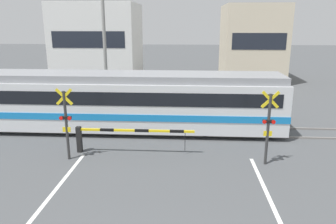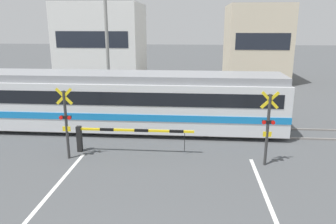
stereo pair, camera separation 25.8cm
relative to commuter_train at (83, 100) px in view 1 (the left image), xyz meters
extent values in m
cube|color=gray|center=(4.49, -0.72, -1.56)|extent=(50.00, 0.10, 0.08)
cube|color=gray|center=(4.49, 0.72, -1.56)|extent=(50.00, 0.10, 0.08)
cube|color=silver|center=(0.00, 0.00, -0.18)|extent=(20.11, 2.64, 2.38)
cube|color=gray|center=(0.00, 0.00, 1.20)|extent=(19.90, 2.32, 0.36)
cube|color=#197AC6|center=(0.00, 0.00, -0.53)|extent=(20.13, 2.69, 0.32)
cube|color=black|center=(0.00, 0.00, 0.36)|extent=(19.30, 2.68, 0.64)
cylinder|color=black|center=(6.23, -0.72, -1.22)|extent=(0.76, 0.12, 0.76)
cylinder|color=black|center=(6.23, 0.72, -1.22)|extent=(0.76, 0.12, 0.76)
cube|color=black|center=(0.75, -3.05, -1.03)|extent=(0.20, 0.20, 1.13)
cube|color=yellow|center=(3.20, -3.05, -0.57)|extent=(4.91, 0.09, 0.09)
cube|color=black|center=(1.98, -3.05, -0.57)|extent=(0.59, 0.10, 0.10)
cube|color=black|center=(3.45, -3.05, -0.57)|extent=(0.59, 0.10, 0.10)
cube|color=black|center=(4.92, -3.05, -0.57)|extent=(0.59, 0.10, 0.10)
cylinder|color=black|center=(5.27, -3.05, -1.03)|extent=(0.02, 0.02, 0.82)
cube|color=black|center=(8.24, 3.25, -1.03)|extent=(0.20, 0.20, 1.13)
cube|color=yellow|center=(5.78, 3.25, -0.57)|extent=(4.91, 0.09, 0.09)
cube|color=black|center=(7.01, 3.25, -0.57)|extent=(0.59, 0.10, 0.10)
cube|color=black|center=(5.54, 3.25, -0.57)|extent=(0.59, 0.10, 0.10)
cube|color=black|center=(4.07, 3.25, -0.57)|extent=(0.59, 0.10, 0.10)
cylinder|color=black|center=(3.72, 3.25, -1.03)|extent=(0.02, 0.02, 0.82)
cylinder|color=#333333|center=(0.55, -3.82, -0.18)|extent=(0.11, 0.11, 2.83)
cube|color=yellow|center=(0.55, -3.82, 1.01)|extent=(0.68, 0.04, 0.68)
cube|color=yellow|center=(0.55, -3.82, 1.01)|extent=(0.68, 0.04, 0.68)
cube|color=black|center=(0.55, -3.82, 0.16)|extent=(0.44, 0.12, 0.12)
cylinder|color=red|center=(0.38, -3.89, 0.16)|extent=(0.15, 0.03, 0.15)
cylinder|color=red|center=(0.72, -3.89, 0.16)|extent=(0.15, 0.03, 0.15)
cube|color=yellow|center=(0.55, -3.84, -0.32)|extent=(0.32, 0.03, 0.20)
cylinder|color=#333333|center=(8.44, -3.82, -0.18)|extent=(0.11, 0.11, 2.83)
cube|color=yellow|center=(8.44, -3.82, 1.01)|extent=(0.68, 0.04, 0.68)
cube|color=yellow|center=(8.44, -3.82, 1.01)|extent=(0.68, 0.04, 0.68)
cube|color=black|center=(8.44, -3.82, 0.16)|extent=(0.44, 0.12, 0.12)
cylinder|color=red|center=(8.27, -3.89, 0.16)|extent=(0.15, 0.03, 0.15)
cylinder|color=red|center=(8.61, -3.89, 0.16)|extent=(0.15, 0.03, 0.15)
cube|color=yellow|center=(8.44, -3.84, -0.32)|extent=(0.32, 0.03, 0.20)
cylinder|color=brown|center=(3.43, 7.20, -1.17)|extent=(0.13, 0.13, 0.85)
cylinder|color=brown|center=(3.57, 7.20, -1.17)|extent=(0.13, 0.13, 0.85)
cube|color=navy|center=(3.50, 7.20, -0.42)|extent=(0.38, 0.22, 0.67)
sphere|color=tan|center=(3.50, 7.20, 0.04)|extent=(0.23, 0.23, 0.23)
cube|color=white|center=(-3.47, 16.24, 1.99)|extent=(7.74, 6.78, 7.18)
cube|color=#1E232D|center=(-3.47, 12.84, 2.35)|extent=(6.50, 0.03, 1.44)
cube|color=beige|center=(11.30, 16.24, 1.90)|extent=(5.43, 6.78, 6.99)
cube|color=#1E232D|center=(11.30, 12.84, 2.25)|extent=(4.56, 0.03, 1.40)
cylinder|color=gray|center=(-0.20, 5.75, 2.76)|extent=(0.22, 0.22, 8.72)
camera|label=1|loc=(5.36, -15.95, 3.79)|focal=35.00mm
camera|label=2|loc=(5.62, -15.93, 3.79)|focal=35.00mm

